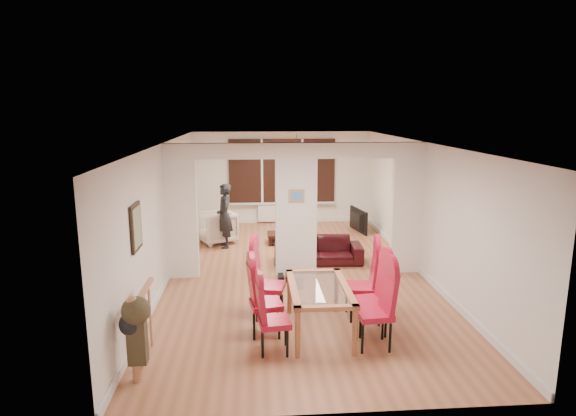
{
  "coord_description": "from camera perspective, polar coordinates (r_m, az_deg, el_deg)",
  "views": [
    {
      "loc": [
        -0.82,
        -9.09,
        3.23
      ],
      "look_at": [
        -0.11,
        0.6,
        1.22
      ],
      "focal_mm": 30.0,
      "sensor_mm": 36.0,
      "label": 1
    }
  ],
  "objects": [
    {
      "name": "stair_newel",
      "position": [
        6.63,
        -16.69,
        -12.68
      ],
      "size": [
        0.4,
        1.2,
        1.1
      ],
      "primitive_type": null,
      "color": "#B07551",
      "rests_on": "floor"
    },
    {
      "name": "television",
      "position": [
        12.97,
        7.9,
        -1.44
      ],
      "size": [
        1.07,
        0.34,
        0.61
      ],
      "primitive_type": "imported",
      "rotation": [
        0.0,
        0.0,
        1.76
      ],
      "color": "black",
      "rests_on": "floor"
    },
    {
      "name": "dining_chair_rc",
      "position": [
        7.67,
        8.72,
        -8.64
      ],
      "size": [
        0.53,
        0.53,
        1.17
      ],
      "primitive_type": null,
      "rotation": [
        0.0,
        0.0,
        -0.14
      ],
      "color": "#A3102B",
      "rests_on": "floor"
    },
    {
      "name": "dining_chair_ra",
      "position": [
        6.79,
        10.14,
        -11.55
      ],
      "size": [
        0.5,
        0.5,
        1.14
      ],
      "primitive_type": null,
      "rotation": [
        0.0,
        0.0,
        0.1
      ],
      "color": "#A3102B",
      "rests_on": "floor"
    },
    {
      "name": "floor",
      "position": [
        9.68,
        0.93,
        -7.8
      ],
      "size": [
        5.0,
        9.0,
        0.01
      ],
      "primitive_type": "cube",
      "color": "#9F6040",
      "rests_on": "ground"
    },
    {
      "name": "dining_chair_la",
      "position": [
        6.59,
        -1.63,
        -12.72
      ],
      "size": [
        0.46,
        0.46,
        1.02
      ],
      "primitive_type": null,
      "rotation": [
        0.0,
        0.0,
        0.13
      ],
      "color": "#A3102B",
      "rests_on": "floor"
    },
    {
      "name": "wall_poster",
      "position": [
        7.08,
        -17.56,
        -2.17
      ],
      "size": [
        0.04,
        0.52,
        0.67
      ],
      "primitive_type": "cube",
      "color": "gray",
      "rests_on": "room_walls"
    },
    {
      "name": "bay_window_blinds",
      "position": [
        13.66,
        -0.71,
        4.42
      ],
      "size": [
        3.0,
        0.08,
        1.8
      ],
      "primitive_type": "cube",
      "color": "black",
      "rests_on": "room_walls"
    },
    {
      "name": "dining_chair_rb",
      "position": [
        7.2,
        9.79,
        -10.24
      ],
      "size": [
        0.51,
        0.51,
        1.12
      ],
      "primitive_type": null,
      "rotation": [
        0.0,
        0.0,
        0.15
      ],
      "color": "#A3102B",
      "rests_on": "floor"
    },
    {
      "name": "dining_table",
      "position": [
        7.19,
        3.69,
        -11.89
      ],
      "size": [
        0.86,
        1.53,
        0.72
      ],
      "primitive_type": null,
      "color": "#9B5A39",
      "rests_on": "floor"
    },
    {
      "name": "divider_wall",
      "position": [
        9.33,
        0.95,
        -0.25
      ],
      "size": [
        5.0,
        0.18,
        2.6
      ],
      "primitive_type": "cube",
      "color": "white",
      "rests_on": "floor"
    },
    {
      "name": "dining_chair_lc",
      "position": [
        7.61,
        -2.28,
        -8.65
      ],
      "size": [
        0.56,
        0.56,
        1.17
      ],
      "primitive_type": null,
      "rotation": [
        0.0,
        0.0,
        -0.21
      ],
      "color": "#A3102B",
      "rests_on": "floor"
    },
    {
      "name": "coffee_table",
      "position": [
        11.79,
        0.26,
        -3.57
      ],
      "size": [
        1.18,
        0.73,
        0.26
      ],
      "primitive_type": null,
      "rotation": [
        0.0,
        0.0,
        -0.16
      ],
      "color": "black",
      "rests_on": "floor"
    },
    {
      "name": "armchair",
      "position": [
        11.9,
        -8.46,
        -2.29
      ],
      "size": [
        1.1,
        1.11,
        0.76
      ],
      "primitive_type": "imported",
      "rotation": [
        0.0,
        0.0,
        -1.12
      ],
      "color": "beige",
      "rests_on": "floor"
    },
    {
      "name": "pillar_photo",
      "position": [
        9.17,
        1.01,
        1.46
      ],
      "size": [
        0.3,
        0.03,
        0.25
      ],
      "primitive_type": "cube",
      "color": "#4C8CD8",
      "rests_on": "divider_wall"
    },
    {
      "name": "shoes",
      "position": [
        9.32,
        -0.38,
        -8.24
      ],
      "size": [
        0.26,
        0.28,
        0.11
      ],
      "primitive_type": null,
      "color": "black",
      "rests_on": "floor"
    },
    {
      "name": "bottle",
      "position": [
        11.78,
        -0.78,
        -2.25
      ],
      "size": [
        0.07,
        0.07,
        0.27
      ],
      "primitive_type": "cylinder",
      "color": "#143F19",
      "rests_on": "coffee_table"
    },
    {
      "name": "sofa",
      "position": [
        10.33,
        3.59,
        -4.98
      ],
      "size": [
        1.89,
        0.82,
        0.54
      ],
      "primitive_type": "imported",
      "rotation": [
        0.0,
        0.0,
        -0.05
      ],
      "color": "black",
      "rests_on": "floor"
    },
    {
      "name": "pendant_light",
      "position": [
        12.49,
        0.99,
        6.73
      ],
      "size": [
        0.36,
        0.36,
        0.36
      ],
      "primitive_type": "sphere",
      "color": "orange",
      "rests_on": "room_walls"
    },
    {
      "name": "dining_chair_lb",
      "position": [
        7.05,
        -2.62,
        -10.67
      ],
      "size": [
        0.51,
        0.51,
        1.09
      ],
      "primitive_type": null,
      "rotation": [
        0.0,
        0.0,
        0.18
      ],
      "color": "#A3102B",
      "rests_on": "floor"
    },
    {
      "name": "room_walls",
      "position": [
        9.33,
        0.95,
        -0.25
      ],
      "size": [
        5.0,
        9.0,
        2.6
      ],
      "primitive_type": null,
      "color": "silver",
      "rests_on": "floor"
    },
    {
      "name": "bowl",
      "position": [
        11.72,
        0.33,
        -2.87
      ],
      "size": [
        0.22,
        0.22,
        0.05
      ],
      "primitive_type": "imported",
      "color": "black",
      "rests_on": "coffee_table"
    },
    {
      "name": "radiator",
      "position": [
        13.83,
        -0.68,
        -0.54
      ],
      "size": [
        1.4,
        0.08,
        0.5
      ],
      "primitive_type": "cube",
      "color": "white",
      "rests_on": "floor"
    },
    {
      "name": "person",
      "position": [
        11.39,
        -7.54,
        -0.93
      ],
      "size": [
        0.62,
        0.47,
        1.52
      ],
      "primitive_type": "imported",
      "rotation": [
        0.0,
        0.0,
        -1.37
      ],
      "color": "black",
      "rests_on": "floor"
    }
  ]
}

